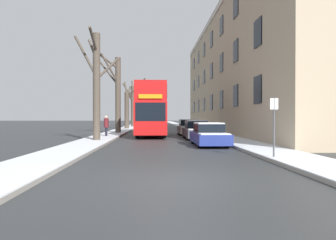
% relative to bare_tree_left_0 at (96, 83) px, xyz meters
% --- Properties ---
extents(ground_plane, '(320.00, 320.00, 0.00)m').
position_rel_bare_tree_left_0_xyz_m(ground_plane, '(4.72, -12.76, -4.08)').
color(ground_plane, '#303335').
extents(sidewalk_left, '(2.35, 130.00, 0.16)m').
position_rel_bare_tree_left_0_xyz_m(sidewalk_left, '(-0.14, 40.24, -4.00)').
color(sidewalk_left, gray).
rests_on(sidewalk_left, ground).
extents(sidewalk_right, '(2.35, 130.00, 0.16)m').
position_rel_bare_tree_left_0_xyz_m(sidewalk_right, '(9.57, 40.24, -4.00)').
color(sidewalk_right, gray).
rests_on(sidewalk_right, ground).
extents(terrace_facade_right, '(9.10, 41.97, 13.84)m').
position_rel_bare_tree_left_0_xyz_m(terrace_facade_right, '(15.24, 14.16, 2.84)').
color(terrace_facade_right, tan).
rests_on(terrace_facade_right, ground).
extents(bare_tree_left_0, '(3.09, 3.59, 7.51)m').
position_rel_bare_tree_left_0_xyz_m(bare_tree_left_0, '(0.00, 0.00, 0.00)').
color(bare_tree_left_0, '#4C4238').
rests_on(bare_tree_left_0, ground).
extents(bare_tree_left_1, '(2.81, 3.38, 8.67)m').
position_rel_bare_tree_left_0_xyz_m(bare_tree_left_1, '(0.11, 10.37, 0.34)').
color(bare_tree_left_1, '#4C4238').
rests_on(bare_tree_left_1, ground).
extents(bare_tree_left_2, '(3.08, 3.16, 7.07)m').
position_rel_bare_tree_left_0_xyz_m(bare_tree_left_2, '(0.13, 22.04, -0.95)').
color(bare_tree_left_2, '#4C4238').
rests_on(bare_tree_left_2, ground).
extents(bare_tree_left_3, '(4.17, 3.14, 8.72)m').
position_rel_bare_tree_left_0_xyz_m(bare_tree_left_3, '(0.19, 32.57, 0.06)').
color(bare_tree_left_3, '#4C4238').
rests_on(bare_tree_left_3, ground).
extents(double_decker_bus, '(2.59, 10.59, 4.57)m').
position_rel_bare_tree_left_0_xyz_m(double_decker_bus, '(3.71, 7.11, -1.51)').
color(double_decker_bus, red).
rests_on(double_decker_bus, ground).
extents(parked_car_0, '(1.84, 4.47, 1.39)m').
position_rel_bare_tree_left_0_xyz_m(parked_car_0, '(7.32, -2.81, -3.44)').
color(parked_car_0, navy).
rests_on(parked_car_0, ground).
extents(parked_car_1, '(1.81, 4.49, 1.50)m').
position_rel_bare_tree_left_0_xyz_m(parked_car_1, '(7.32, 2.76, -3.40)').
color(parked_car_1, '#474C56').
rests_on(parked_car_1, ground).
extents(parked_car_2, '(1.85, 4.26, 1.52)m').
position_rel_bare_tree_left_0_xyz_m(parked_car_2, '(7.32, 8.62, -3.39)').
color(parked_car_2, silver).
rests_on(parked_car_2, ground).
extents(oncoming_van, '(1.93, 5.14, 2.28)m').
position_rel_bare_tree_left_0_xyz_m(oncoming_van, '(2.82, 28.45, -2.85)').
color(oncoming_van, '#333842').
rests_on(oncoming_van, ground).
extents(pedestrian_left_sidewalk, '(0.41, 0.41, 1.87)m').
position_rel_bare_tree_left_0_xyz_m(pedestrian_left_sidewalk, '(-0.05, 4.59, -3.06)').
color(pedestrian_left_sidewalk, black).
rests_on(pedestrian_left_sidewalk, ground).
extents(street_sign_post, '(0.32, 0.07, 2.49)m').
position_rel_bare_tree_left_0_xyz_m(street_sign_post, '(8.70, -9.33, -2.65)').
color(street_sign_post, '#4C4F54').
rests_on(street_sign_post, ground).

